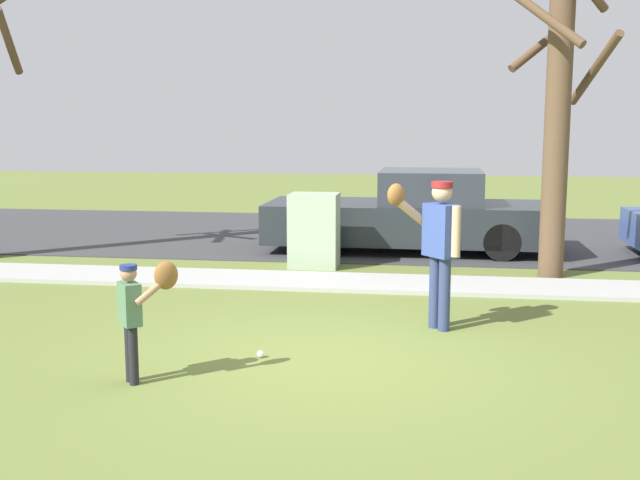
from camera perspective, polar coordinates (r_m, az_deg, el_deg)
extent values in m
plane|color=olive|center=(11.26, 2.78, -3.41)|extent=(48.00, 48.00, 0.00)
cube|color=#A3A39E|center=(11.35, 2.83, -3.16)|extent=(36.00, 1.20, 0.06)
cube|color=#38383A|center=(16.26, 4.52, 0.38)|extent=(36.00, 6.80, 0.02)
cylinder|color=navy|center=(8.89, 9.18, -3.99)|extent=(0.13, 0.13, 0.85)
cylinder|color=navy|center=(9.02, 8.49, -3.79)|extent=(0.13, 0.13, 0.85)
cube|color=#33478C|center=(8.83, 8.94, 0.71)|extent=(0.44, 0.46, 0.60)
sphere|color=tan|center=(8.78, 9.01, 3.51)|extent=(0.23, 0.23, 0.23)
cylinder|color=maroon|center=(8.77, 9.03, 4.07)|extent=(0.24, 0.24, 0.07)
cylinder|color=tan|center=(8.64, 10.02, 0.62)|extent=(0.10, 0.10, 0.57)
cylinder|color=tan|center=(8.84, 6.66, 2.18)|extent=(0.47, 0.41, 0.41)
ellipsoid|color=brown|center=(8.70, 5.64, 3.33)|extent=(0.26, 0.25, 0.26)
cylinder|color=black|center=(7.35, -13.89, -8.07)|extent=(0.09, 0.09, 0.55)
cylinder|color=black|center=(7.25, -13.63, -8.29)|extent=(0.09, 0.09, 0.55)
cube|color=#4C7251|center=(7.18, -13.90, -4.60)|extent=(0.28, 0.30, 0.39)
sphere|color=#A87A5B|center=(7.12, -13.98, -2.41)|extent=(0.15, 0.15, 0.15)
cylinder|color=navy|center=(7.11, -13.99, -1.97)|extent=(0.16, 0.16, 0.04)
cylinder|color=#A87A5B|center=(7.33, -14.28, -4.25)|extent=(0.06, 0.06, 0.37)
cylinder|color=#A87A5B|center=(7.05, -12.26, -3.63)|extent=(0.30, 0.26, 0.26)
ellipsoid|color=brown|center=(7.06, -11.31, -2.58)|extent=(0.26, 0.25, 0.26)
sphere|color=white|center=(7.91, -4.43, -8.42)|extent=(0.07, 0.07, 0.07)
cube|color=#9EB293|center=(12.62, -0.43, 0.72)|extent=(0.79, 0.66, 1.21)
cylinder|color=brown|center=(12.21, 17.14, 8.59)|extent=(0.38, 0.38, 4.83)
cylinder|color=brown|center=(12.48, 19.66, 11.80)|extent=(0.54, 1.36, 1.03)
cylinder|color=brown|center=(12.62, 16.04, 13.69)|extent=(1.05, 0.69, 0.85)
cylinder|color=brown|center=(11.78, 15.79, 15.97)|extent=(1.26, 1.11, 1.14)
cylinder|color=brown|center=(14.52, -22.03, 13.44)|extent=(0.54, 1.37, 1.03)
cube|color=#23282D|center=(14.26, 6.57, 1.35)|extent=(5.20, 1.95, 0.70)
cube|color=#2D333D|center=(14.19, 8.19, 3.92)|extent=(1.82, 1.79, 0.60)
cylinder|color=black|center=(13.58, -0.37, 0.15)|extent=(0.64, 0.22, 0.64)
cylinder|color=black|center=(15.28, 0.61, 1.11)|extent=(0.64, 0.22, 0.64)
cylinder|color=black|center=(13.48, 13.30, -0.14)|extent=(0.64, 0.22, 0.64)
cylinder|color=black|center=(15.19, 12.75, 0.85)|extent=(0.64, 0.22, 0.64)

